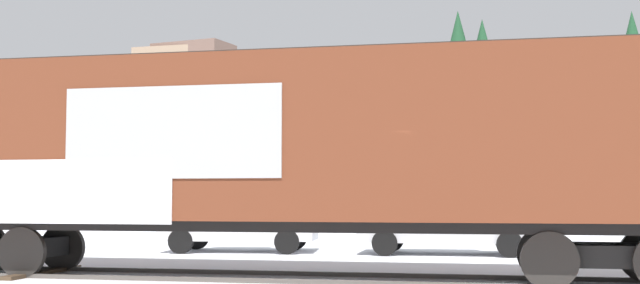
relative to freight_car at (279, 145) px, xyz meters
name	(u,v)px	position (x,y,z in m)	size (l,w,h in m)	color
ground_plane	(351,281)	(1.33, 0.00, -2.40)	(260.00, 260.00, 0.00)	silver
track	(298,277)	(0.35, 0.02, -2.36)	(59.99, 5.29, 0.08)	#4C4742
freight_car	(279,145)	(0.00, 0.00, 0.00)	(17.51, 3.68, 4.13)	#5B2B19
hillside	(501,148)	(1.29, 68.14, 3.89)	(148.27, 39.50, 17.46)	silver
parked_car_white	(238,220)	(-3.27, 6.63, -1.57)	(4.32, 2.51, 1.71)	silver
parked_car_silver	(444,218)	(2.20, 7.03, -1.48)	(4.55, 2.13, 1.84)	#B7BABF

